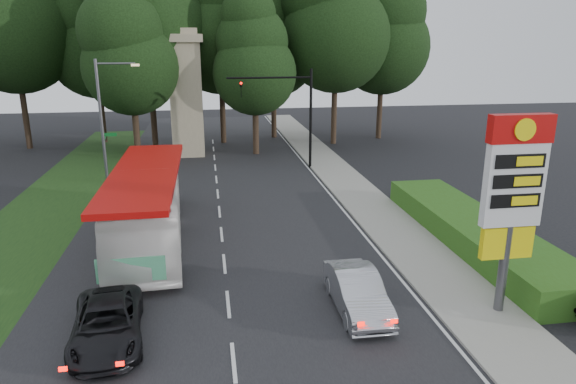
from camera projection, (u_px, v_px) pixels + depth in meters
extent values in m
plane|color=black|center=(235.00, 373.00, 14.47)|extent=(120.00, 120.00, 0.00)
cube|color=black|center=(221.00, 227.00, 25.85)|extent=(14.00, 80.00, 0.02)
cube|color=gray|center=(383.00, 218.00, 27.11)|extent=(3.00, 80.00, 0.12)
cube|color=#193814|center=(55.00, 201.00, 30.11)|extent=(5.00, 50.00, 0.02)
cube|color=#2C5316|center=(474.00, 232.00, 23.62)|extent=(3.00, 14.00, 1.20)
cylinder|color=#59595E|center=(503.00, 270.00, 17.30)|extent=(0.32, 0.32, 3.20)
cube|color=yellow|center=(507.00, 242.00, 17.02)|extent=(1.80, 0.25, 1.10)
cube|color=silver|center=(514.00, 184.00, 16.46)|extent=(2.00, 0.35, 2.80)
cube|color=#B20A09|center=(521.00, 129.00, 15.96)|extent=(2.10, 0.40, 0.90)
cylinder|color=yellow|center=(525.00, 130.00, 15.75)|extent=(0.70, 0.05, 0.70)
cube|color=black|center=(521.00, 161.00, 16.06)|extent=(1.70, 0.04, 0.45)
cube|color=black|center=(518.00, 181.00, 16.24)|extent=(1.70, 0.04, 0.45)
cube|color=black|center=(515.00, 201.00, 16.42)|extent=(1.70, 0.04, 0.45)
cylinder|color=black|center=(311.00, 119.00, 37.27)|extent=(0.20, 0.20, 7.20)
cylinder|color=black|center=(269.00, 78.00, 35.98)|extent=(6.00, 0.14, 0.14)
imported|color=black|center=(241.00, 82.00, 35.75)|extent=(0.18, 0.22, 1.10)
sphere|color=#FF0C05|center=(241.00, 83.00, 35.63)|extent=(0.18, 0.18, 0.18)
cylinder|color=#59595E|center=(102.00, 123.00, 33.13)|extent=(0.20, 0.20, 8.00)
cylinder|color=#59595E|center=(115.00, 63.00, 32.27)|extent=(2.40, 0.12, 0.12)
cube|color=#FFE599|center=(135.00, 65.00, 32.48)|extent=(0.50, 0.22, 0.14)
cube|color=#0C591E|center=(110.00, 135.00, 33.42)|extent=(0.85, 0.04, 0.22)
cube|color=#0C591E|center=(105.00, 138.00, 33.86)|extent=(0.04, 0.85, 0.22)
cube|color=tan|center=(187.00, 100.00, 41.35)|extent=(2.50, 2.50, 9.00)
cube|color=tan|center=(183.00, 38.00, 40.01)|extent=(3.00, 3.00, 0.60)
cube|color=tan|center=(183.00, 31.00, 39.86)|extent=(2.20, 2.20, 0.50)
cylinder|color=#2D2116|center=(25.00, 112.00, 44.37)|extent=(0.50, 0.50, 6.30)
sphere|color=black|center=(14.00, 34.00, 42.55)|extent=(9.80, 9.80, 9.80)
cylinder|color=#2D2116|center=(102.00, 113.00, 47.29)|extent=(0.50, 0.50, 5.40)
sphere|color=black|center=(96.00, 51.00, 45.73)|extent=(8.40, 8.40, 8.40)
sphere|color=black|center=(92.00, 15.00, 44.89)|extent=(7.20, 7.20, 7.20)
cylinder|color=#2D2116|center=(153.00, 112.00, 44.10)|extent=(0.50, 0.50, 6.48)
sphere|color=black|center=(147.00, 31.00, 42.23)|extent=(10.08, 10.08, 10.08)
cylinder|color=#2D2116|center=(223.00, 111.00, 46.97)|extent=(0.50, 0.50, 5.94)
sphere|color=black|center=(220.00, 41.00, 45.26)|extent=(9.24, 9.24, 9.24)
sphere|color=black|center=(219.00, 2.00, 44.33)|extent=(7.92, 7.92, 7.92)
cylinder|color=#2D2116|center=(274.00, 111.00, 49.72)|extent=(0.50, 0.50, 5.22)
sphere|color=black|center=(273.00, 53.00, 48.22)|extent=(8.12, 8.12, 8.12)
sphere|color=black|center=(273.00, 21.00, 47.40)|extent=(6.96, 6.96, 6.96)
cylinder|color=#2D2116|center=(334.00, 110.00, 46.55)|extent=(0.50, 0.50, 6.12)
sphere|color=black|center=(336.00, 38.00, 44.79)|extent=(9.52, 9.52, 9.52)
cylinder|color=#2D2116|center=(380.00, 109.00, 49.28)|extent=(0.50, 0.50, 5.58)
sphere|color=black|center=(383.00, 47.00, 47.67)|extent=(8.68, 8.68, 8.68)
sphere|color=black|center=(384.00, 12.00, 46.80)|extent=(7.44, 7.44, 7.44)
cylinder|color=#2D2116|center=(136.00, 130.00, 40.41)|extent=(0.50, 0.50, 4.68)
sphere|color=black|center=(131.00, 67.00, 39.06)|extent=(7.28, 7.28, 7.28)
sphere|color=black|center=(128.00, 32.00, 38.33)|extent=(6.24, 6.24, 6.24)
sphere|color=black|center=(125.00, 0.00, 37.71)|extent=(4.68, 4.68, 4.68)
cylinder|color=#2D2116|center=(256.00, 128.00, 42.36)|extent=(0.50, 0.50, 4.32)
sphere|color=black|center=(255.00, 73.00, 41.11)|extent=(6.72, 6.72, 6.72)
sphere|color=black|center=(254.00, 42.00, 40.44)|extent=(5.76, 5.76, 5.76)
sphere|color=black|center=(254.00, 15.00, 39.87)|extent=(4.32, 4.32, 4.32)
imported|color=white|center=(147.00, 206.00, 23.72)|extent=(3.50, 12.30, 3.39)
imported|color=#B2B4BA|center=(357.00, 292.00, 17.70)|extent=(1.51, 4.29, 1.41)
imported|color=black|center=(107.00, 324.00, 15.84)|extent=(2.54, 4.70, 1.25)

